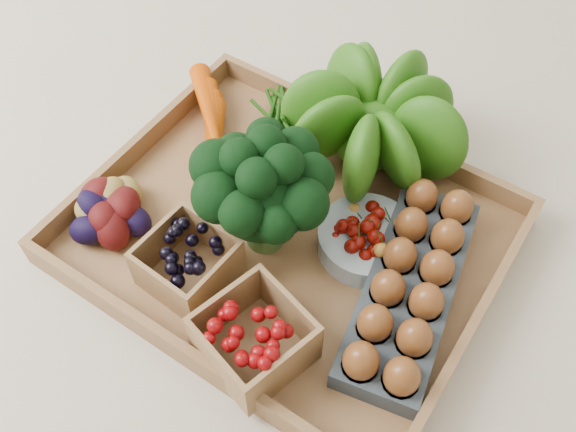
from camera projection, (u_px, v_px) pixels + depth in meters
The scene contains 10 objects.
ground at pixel (288, 241), 0.90m from camera, with size 4.00×4.00×0.00m, color beige.
tray at pixel (288, 238), 0.89m from camera, with size 0.55×0.45×0.01m, color olive.
carrots at pixel (214, 134), 0.96m from camera, with size 0.22×0.16×0.05m, color #C14000, non-canonical shape.
lettuce at pixel (374, 114), 0.90m from camera, with size 0.17×0.17×0.17m, color #23540D.
broccoli at pixel (264, 209), 0.83m from camera, with size 0.17×0.17×0.14m, color black, non-canonical shape.
cherry_bowl at pixel (367, 240), 0.86m from camera, with size 0.13×0.13×0.04m, color #8C9EA5.
egg_carton at pixel (409, 290), 0.81m from camera, with size 0.11×0.31×0.04m, color #394248.
potatoes at pixel (108, 204), 0.87m from camera, with size 0.13×0.13×0.08m, color #3C0909, non-canonical shape.
punnet_blackberry at pixel (188, 263), 0.82m from camera, with size 0.10×0.10×0.07m, color black.
punnet_raspberry at pixel (254, 338), 0.75m from camera, with size 0.11×0.11×0.08m, color #6E0406.
Camera 1 is at (0.28, -0.41, 0.75)m, focal length 40.00 mm.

